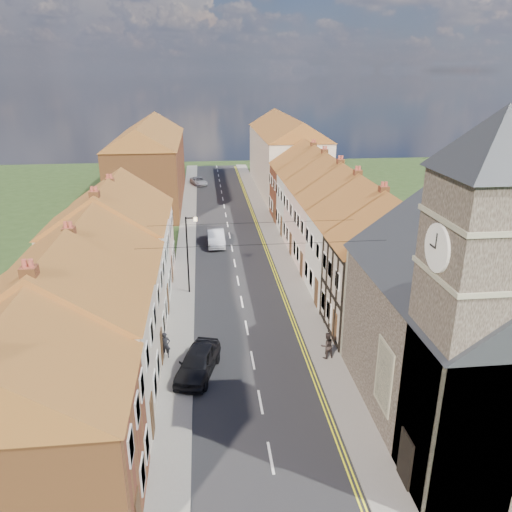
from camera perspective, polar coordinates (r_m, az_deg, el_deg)
The scene contains 24 objects.
ground at distance 22.45m, azimuth 2.45°, elevation -25.49°, with size 160.00×160.00×0.00m, color #2E421C.
road at distance 48.26m, azimuth -2.77°, elevation 0.89°, with size 7.00×90.00×0.02m, color black.
pavement_left at distance 48.22m, azimuth -7.99°, elevation 0.75°, with size 1.80×90.00×0.12m, color gray.
pavement_right at distance 48.67m, azimuth 2.41°, elevation 1.13°, with size 1.80×90.00×0.12m, color gray.
church at distance 24.45m, azimuth 23.83°, elevation -6.23°, with size 11.25×14.25×15.20m.
cottage_r_tudor at distance 32.64m, azimuth 15.51°, elevation -1.28°, with size 8.30×5.20×9.00m.
cottage_r_white_near at distance 37.40m, azimuth 12.65°, elevation 1.76°, with size 8.30×6.00×9.00m.
cottage_r_cream_mid at distance 42.31m, azimuth 10.39°, elevation 4.10°, with size 8.30×5.20×9.00m.
cottage_r_pink at distance 47.33m, azimuth 8.59°, elevation 5.94°, with size 8.30×6.00×9.00m.
cottage_r_white_far at distance 52.42m, azimuth 7.14°, elevation 7.43°, with size 8.30×5.20×9.00m.
cottage_r_cream_far at distance 57.56m, azimuth 5.93°, elevation 8.63°, with size 8.30×6.00×9.00m.
cottage_l_brick_near at distance 20.35m, azimuth -25.45°, elevation -17.14°, with size 8.30×5.70×8.80m.
cottage_l_cream at distance 24.90m, azimuth -21.39°, elevation -8.89°, with size 8.30×6.30×9.10m.
cottage_l_white at distance 30.55m, azimuth -18.46°, elevation -3.33°, with size 8.30×6.90×8.80m.
cottage_l_brick_mid at distance 36.06m, azimuth -16.60°, elevation 0.78°, with size 8.30×5.70×9.10m.
cottage_l_pink at distance 41.55m, azimuth -15.27°, elevation 3.25°, with size 8.30×6.30×8.80m.
block_right_far at distance 72.23m, azimuth 3.45°, elevation 11.76°, with size 8.30×24.20×10.50m.
block_left_far at distance 66.66m, azimuth -12.08°, elevation 10.63°, with size 8.30×24.20×10.50m.
lamppost at distance 37.61m, azimuth -7.72°, elevation 0.68°, with size 0.88×0.15×6.00m.
car_near at distance 28.79m, azimuth -6.66°, elevation -11.94°, with size 1.84×4.57×1.56m, color black.
car_mid at distance 49.13m, azimuth -4.62°, elevation 2.14°, with size 1.63×4.67×1.54m, color #B7B8C0.
car_distant at distance 76.11m, azimuth -6.57°, elevation 8.50°, with size 1.91×4.14×1.15m, color #BABBC2.
pedestrian_left at distance 30.33m, azimuth -10.31°, elevation -10.01°, with size 0.59×0.39×1.62m, color black.
pedestrian_right at distance 30.11m, azimuth 8.11°, elevation -10.08°, with size 0.80×0.62×1.65m, color black.
Camera 1 is at (-2.52, -15.42, 16.12)m, focal length 35.00 mm.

